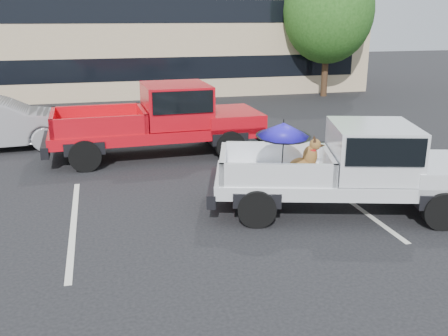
{
  "coord_description": "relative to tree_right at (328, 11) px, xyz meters",
  "views": [
    {
      "loc": [
        -2.33,
        -7.75,
        4.02
      ],
      "look_at": [
        -0.16,
        0.84,
        1.3
      ],
      "focal_mm": 40.0,
      "sensor_mm": 36.0,
      "label": 1
    }
  ],
  "objects": [
    {
      "name": "ground",
      "position": [
        -9.0,
        -16.0,
        -4.21
      ],
      "size": [
        90.0,
        90.0,
        0.0
      ],
      "primitive_type": "plane",
      "color": "black",
      "rests_on": "ground"
    },
    {
      "name": "stripe_right",
      "position": [
        -6.0,
        -14.0,
        -4.21
      ],
      "size": [
        0.12,
        5.0,
        0.01
      ],
      "primitive_type": "cube",
      "color": "silver",
      "rests_on": "ground"
    },
    {
      "name": "red_pickup",
      "position": [
        -9.32,
        -9.3,
        -3.06
      ],
      "size": [
        6.45,
        2.53,
        2.1
      ],
      "rotation": [
        0.0,
        0.0,
        0.03
      ],
      "color": "black",
      "rests_on": "ground"
    },
    {
      "name": "motel_building",
      "position": [
        -7.0,
        4.99,
        -1.0
      ],
      "size": [
        20.4,
        8.4,
        6.3
      ],
      "color": "tan",
      "rests_on": "ground"
    },
    {
      "name": "tree_right",
      "position": [
        0.0,
        0.0,
        0.0
      ],
      "size": [
        4.46,
        4.46,
        6.78
      ],
      "color": "#332114",
      "rests_on": "ground"
    },
    {
      "name": "stripe_left",
      "position": [
        -12.0,
        -14.0,
        -4.21
      ],
      "size": [
        0.12,
        5.0,
        0.01
      ],
      "primitive_type": "cube",
      "color": "silver",
      "rests_on": "ground"
    },
    {
      "name": "silver_pickup",
      "position": [
        -6.13,
        -14.76,
        -3.16
      ],
      "size": [
        6.01,
        3.46,
        2.06
      ],
      "rotation": [
        0.0,
        0.0,
        -0.28
      ],
      "color": "black",
      "rests_on": "ground"
    },
    {
      "name": "tree_back",
      "position": [
        -3.0,
        8.0,
        0.2
      ],
      "size": [
        4.68,
        4.68,
        7.11
      ],
      "color": "#332114",
      "rests_on": "ground"
    }
  ]
}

